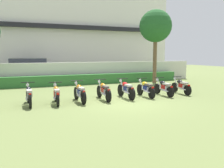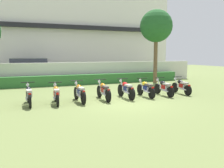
{
  "view_description": "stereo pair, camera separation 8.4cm",
  "coord_description": "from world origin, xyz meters",
  "views": [
    {
      "loc": [
        -4.57,
        -9.66,
        2.23
      ],
      "look_at": [
        0.0,
        1.37,
        0.72
      ],
      "focal_mm": 38.14,
      "sensor_mm": 36.0,
      "label": 1
    },
    {
      "loc": [
        -4.49,
        -9.7,
        2.23
      ],
      "look_at": [
        0.0,
        1.37,
        0.72
      ],
      "focal_mm": 38.14,
      "sensor_mm": 36.0,
      "label": 2
    }
  ],
  "objects": [
    {
      "name": "ground",
      "position": [
        0.0,
        0.0,
        0.0
      ],
      "size": [
        60.0,
        60.0,
        0.0
      ],
      "primitive_type": "plane",
      "color": "olive"
    },
    {
      "name": "building",
      "position": [
        0.0,
        14.97,
        4.35
      ],
      "size": [
        21.11,
        6.5,
        8.7
      ],
      "color": "white",
      "rests_on": "ground"
    },
    {
      "name": "compound_wall",
      "position": [
        0.0,
        7.95,
        0.8
      ],
      "size": [
        20.05,
        0.3,
        1.6
      ],
      "primitive_type": "cube",
      "color": "silver",
      "rests_on": "ground"
    },
    {
      "name": "hedge_row",
      "position": [
        0.0,
        7.25,
        0.36
      ],
      "size": [
        16.04,
        0.7,
        0.73
      ],
      "primitive_type": "cube",
      "color": "#337033",
      "rests_on": "ground"
    },
    {
      "name": "parked_car",
      "position": [
        -3.31,
        9.97,
        0.94
      ],
      "size": [
        4.7,
        2.54,
        1.89
      ],
      "rotation": [
        0.0,
        0.0,
        -0.13
      ],
      "color": "silver",
      "rests_on": "ground"
    },
    {
      "name": "tree_far_side",
      "position": [
        5.5,
        6.04,
        4.28
      ],
      "size": [
        2.45,
        2.45,
        5.56
      ],
      "color": "brown",
      "rests_on": "ground"
    },
    {
      "name": "motorcycle_in_row_0",
      "position": [
        -4.01,
        1.14,
        0.45
      ],
      "size": [
        0.6,
        1.89,
        0.97
      ],
      "rotation": [
        0.0,
        0.0,
        1.58
      ],
      "color": "black",
      "rests_on": "ground"
    },
    {
      "name": "motorcycle_in_row_1",
      "position": [
        -2.86,
        1.0,
        0.44
      ],
      "size": [
        0.6,
        1.79,
        0.94
      ],
      "rotation": [
        0.0,
        0.0,
        1.5
      ],
      "color": "black",
      "rests_on": "ground"
    },
    {
      "name": "motorcycle_in_row_2",
      "position": [
        -1.78,
        1.0,
        0.45
      ],
      "size": [
        0.6,
        1.87,
        0.97
      ],
      "rotation": [
        0.0,
        0.0,
        1.58
      ],
      "color": "black",
      "rests_on": "ground"
    },
    {
      "name": "motorcycle_in_row_3",
      "position": [
        -0.57,
        1.07,
        0.45
      ],
      "size": [
        0.6,
        1.96,
        0.97
      ],
      "rotation": [
        0.0,
        0.0,
        1.55
      ],
      "color": "black",
      "rests_on": "ground"
    },
    {
      "name": "motorcycle_in_row_4",
      "position": [
        0.62,
        1.03,
        0.46
      ],
      "size": [
        0.6,
        1.89,
        0.98
      ],
      "rotation": [
        0.0,
        0.0,
        1.57
      ],
      "color": "black",
      "rests_on": "ground"
    },
    {
      "name": "motorcycle_in_row_5",
      "position": [
        1.76,
        1.01,
        0.44
      ],
      "size": [
        0.6,
        1.81,
        0.95
      ],
      "rotation": [
        0.0,
        0.0,
        1.56
      ],
      "color": "black",
      "rests_on": "ground"
    },
    {
      "name": "motorcycle_in_row_6",
      "position": [
        2.85,
        0.97,
        0.44
      ],
      "size": [
        0.6,
        1.84,
        0.94
      ],
      "rotation": [
        0.0,
        0.0,
        1.54
      ],
      "color": "black",
      "rests_on": "ground"
    },
    {
      "name": "motorcycle_in_row_7",
      "position": [
        4.08,
        1.07,
        0.44
      ],
      "size": [
        0.6,
        1.77,
        0.94
      ],
      "rotation": [
        0.0,
        0.0,
        1.52
      ],
      "color": "black",
      "rests_on": "ground"
    }
  ]
}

